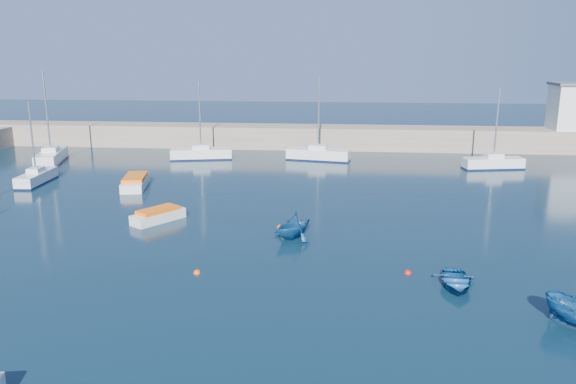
# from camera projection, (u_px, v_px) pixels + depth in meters

# --- Properties ---
(ground) EXTENTS (220.00, 220.00, 0.00)m
(ground) POSITION_uv_depth(u_px,v_px,m) (311.00, 333.00, 23.15)
(ground) COLOR #0B2130
(ground) RESTS_ON ground
(back_wall) EXTENTS (96.00, 4.50, 2.60)m
(back_wall) POSITION_uv_depth(u_px,v_px,m) (332.00, 137.00, 67.25)
(back_wall) COLOR gray
(back_wall) RESTS_ON ground
(sailboat_3) EXTENTS (1.83, 5.43, 7.16)m
(sailboat_3) POSITION_uv_depth(u_px,v_px,m) (37.00, 177.00, 49.25)
(sailboat_3) COLOR silver
(sailboat_3) RESTS_ON ground
(sailboat_4) EXTENTS (3.85, 7.40, 9.39)m
(sailboat_4) POSITION_uv_depth(u_px,v_px,m) (51.00, 156.00, 58.49)
(sailboat_4) COLOR silver
(sailboat_4) RESTS_ON ground
(sailboat_5) EXTENTS (6.73, 3.18, 8.58)m
(sailboat_5) POSITION_uv_depth(u_px,v_px,m) (201.00, 153.00, 60.46)
(sailboat_5) COLOR silver
(sailboat_5) RESTS_ON ground
(sailboat_6) EXTENTS (6.92, 3.09, 8.87)m
(sailboat_6) POSITION_uv_depth(u_px,v_px,m) (318.00, 154.00, 59.92)
(sailboat_6) COLOR silver
(sailboat_6) RESTS_ON ground
(sailboat_7) EXTENTS (6.08, 2.74, 7.85)m
(sailboat_7) POSITION_uv_depth(u_px,v_px,m) (493.00, 163.00, 55.47)
(sailboat_7) COLOR silver
(sailboat_7) RESTS_ON ground
(motorboat_1) EXTENTS (3.24, 3.84, 0.92)m
(motorboat_1) POSITION_uv_depth(u_px,v_px,m) (158.00, 215.00, 38.26)
(motorboat_1) COLOR silver
(motorboat_1) RESTS_ON ground
(motorboat_2) EXTENTS (2.71, 5.27, 1.03)m
(motorboat_2) POSITION_uv_depth(u_px,v_px,m) (135.00, 182.00, 47.87)
(motorboat_2) COLOR silver
(motorboat_2) RESTS_ON ground
(dinghy_center) EXTENTS (2.38, 3.20, 0.63)m
(dinghy_center) POSITION_uv_depth(u_px,v_px,m) (456.00, 281.00, 27.55)
(dinghy_center) COLOR navy
(dinghy_center) RESTS_ON ground
(dinghy_left) EXTENTS (3.98, 4.05, 1.62)m
(dinghy_left) POSITION_uv_depth(u_px,v_px,m) (293.00, 225.00, 34.81)
(dinghy_left) COLOR navy
(dinghy_left) RESTS_ON ground
(buoy_0) EXTENTS (0.39, 0.39, 0.39)m
(buoy_0) POSITION_uv_depth(u_px,v_px,m) (197.00, 273.00, 29.36)
(buoy_0) COLOR #EB480C
(buoy_0) RESTS_ON ground
(buoy_1) EXTENTS (0.39, 0.39, 0.39)m
(buoy_1) POSITION_uv_depth(u_px,v_px,m) (408.00, 273.00, 29.33)
(buoy_1) COLOR red
(buoy_1) RESTS_ON ground
(buoy_3) EXTENTS (0.41, 0.41, 0.41)m
(buoy_3) POSITION_uv_depth(u_px,v_px,m) (280.00, 228.00, 36.97)
(buoy_3) COLOR #EB480C
(buoy_3) RESTS_ON ground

